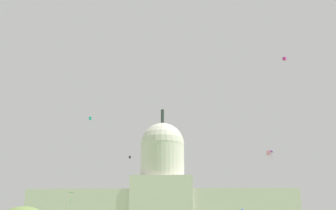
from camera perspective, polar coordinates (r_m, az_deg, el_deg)
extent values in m
cube|color=beige|center=(212.10, -0.87, -14.72)|extent=(31.78, 27.08, 30.56)
cylinder|color=beige|center=(214.86, -0.83, -8.19)|extent=(23.70, 23.70, 18.36)
sphere|color=beige|center=(216.61, -0.82, -5.80)|extent=(24.02, 24.02, 24.02)
cylinder|color=#2D3833|center=(220.55, -0.80, -1.71)|extent=(1.80, 1.80, 8.15)
cube|color=pink|center=(104.77, 14.45, -6.93)|extent=(0.96, 0.92, 0.53)
cube|color=pink|center=(104.89, 14.42, -6.60)|extent=(0.96, 0.92, 0.53)
cylinder|color=pink|center=(104.56, 14.47, -7.54)|extent=(0.09, 0.11, 1.89)
cube|color=black|center=(173.41, -5.59, -7.67)|extent=(0.98, 0.97, 0.41)
cube|color=black|center=(173.52, -5.59, -7.48)|extent=(0.98, 0.97, 0.41)
pyramid|color=green|center=(123.65, -13.86, -12.44)|extent=(1.70, 1.48, 0.18)
cylinder|color=green|center=(123.90, -14.03, -13.47)|extent=(0.17, 0.27, 2.89)
cube|color=#D1339E|center=(96.61, 16.61, 6.39)|extent=(0.95, 0.95, 0.32)
cube|color=#D1339E|center=(96.76, 16.59, 6.59)|extent=(0.95, 0.95, 0.32)
cube|color=blue|center=(164.38, 10.80, -14.77)|extent=(1.07, 0.82, 0.92)
cube|color=teal|center=(170.34, -11.28, -2.01)|extent=(1.30, 1.32, 0.55)
cube|color=teal|center=(170.52, -11.27, -1.79)|extent=(1.30, 1.32, 0.55)
cylinder|color=teal|center=(170.03, -11.26, -2.34)|extent=(0.14, 0.10, 1.61)
cube|color=purple|center=(156.28, 14.85, -6.62)|extent=(1.02, 1.03, 0.56)
cube|color=purple|center=(156.35, 14.84, -6.48)|extent=(1.02, 1.03, 0.56)
cylinder|color=purple|center=(155.94, 14.89, -7.27)|extent=(0.20, 0.38, 3.29)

